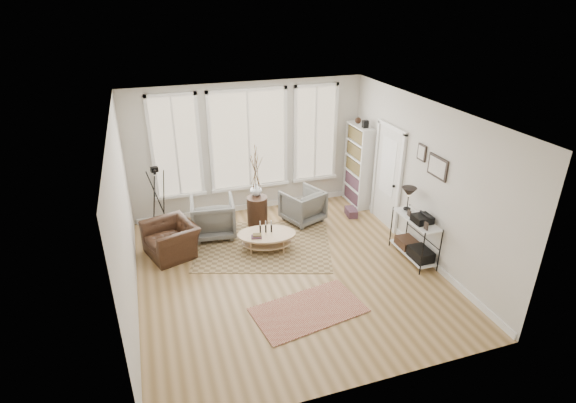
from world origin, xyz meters
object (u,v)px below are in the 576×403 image
object	(u,v)px
low_shelf	(415,234)
coffee_table	(266,237)
bookcase	(358,165)
armchair_left	(213,217)
side_table	(257,188)
accent_chair	(171,239)
armchair_right	(303,206)

from	to	relation	value
low_shelf	coffee_table	world-z (taller)	low_shelf
bookcase	low_shelf	xyz separation A→B (m)	(-0.06, -2.52, -0.44)
coffee_table	armchair_left	size ratio (longest dim) A/B	1.43
armchair_left	side_table	world-z (taller)	side_table
low_shelf	accent_chair	xyz separation A→B (m)	(-4.30, 1.57, -0.20)
coffee_table	armchair_right	xyz separation A→B (m)	(1.08, 0.93, 0.08)
side_table	armchair_left	bearing A→B (deg)	-172.63
coffee_table	accent_chair	distance (m)	1.81
bookcase	low_shelf	bearing A→B (deg)	-91.28
low_shelf	armchair_left	world-z (taller)	low_shelf
bookcase	armchair_left	xyz separation A→B (m)	(-3.47, -0.46, -0.55)
side_table	accent_chair	size ratio (longest dim) A/B	1.89
low_shelf	armchair_right	distance (m)	2.54
low_shelf	accent_chair	distance (m)	4.58
bookcase	low_shelf	size ratio (longest dim) A/B	1.58
side_table	armchair_right	bearing A→B (deg)	-6.27
low_shelf	armchair_right	xyz separation A→B (m)	(-1.46, 2.08, -0.15)
armchair_left	armchair_right	xyz separation A→B (m)	(1.95, 0.02, -0.04)
armchair_right	accent_chair	distance (m)	2.88
coffee_table	armchair_left	world-z (taller)	armchair_left
armchair_right	side_table	distance (m)	1.12
bookcase	coffee_table	bearing A→B (deg)	-152.12
coffee_table	low_shelf	bearing A→B (deg)	-24.33
low_shelf	side_table	size ratio (longest dim) A/B	0.71
low_shelf	side_table	xyz separation A→B (m)	(-2.44, 2.18, 0.37)
bookcase	armchair_left	size ratio (longest dim) A/B	2.34
bookcase	armchair_right	world-z (taller)	bookcase
armchair_right	accent_chair	size ratio (longest dim) A/B	0.82
bookcase	armchair_left	distance (m)	3.54
bookcase	armchair_right	distance (m)	1.69
low_shelf	accent_chair	size ratio (longest dim) A/B	1.35
coffee_table	armchair_right	bearing A→B (deg)	40.63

